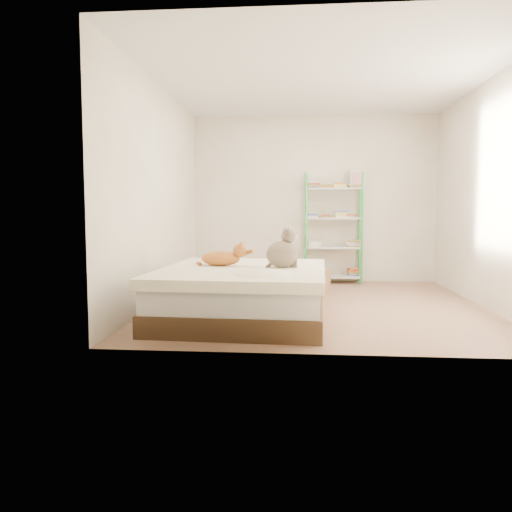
# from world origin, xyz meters

# --- Properties ---
(room) EXTENTS (3.81, 4.21, 2.61)m
(room) POSITION_xyz_m (0.00, 0.00, 1.30)
(room) COLOR #A67456
(room) RESTS_ON ground
(bed) EXTENTS (1.74, 2.14, 0.53)m
(bed) POSITION_xyz_m (-0.79, -0.82, 0.26)
(bed) COLOR #42321C
(bed) RESTS_ON ground
(orange_cat) EXTENTS (0.52, 0.31, 0.20)m
(orange_cat) POSITION_xyz_m (-1.06, -0.68, 0.63)
(orange_cat) COLOR #BF7A32
(orange_cat) RESTS_ON bed
(grey_cat) EXTENTS (0.44, 0.41, 0.40)m
(grey_cat) POSITION_xyz_m (-0.40, -0.79, 0.73)
(grey_cat) COLOR gray
(grey_cat) RESTS_ON bed
(shelf_unit) EXTENTS (0.91, 0.36, 1.74)m
(shelf_unit) POSITION_xyz_m (0.31, 1.88, 0.90)
(shelf_unit) COLOR green
(shelf_unit) RESTS_ON ground
(cardboard_box) EXTENTS (0.58, 0.59, 0.38)m
(cardboard_box) POSITION_xyz_m (-0.08, 0.77, 0.17)
(cardboard_box) COLOR #9D7F56
(cardboard_box) RESTS_ON ground
(white_bin) EXTENTS (0.41, 0.39, 0.38)m
(white_bin) POSITION_xyz_m (-1.65, 1.85, 0.19)
(white_bin) COLOR silver
(white_bin) RESTS_ON ground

